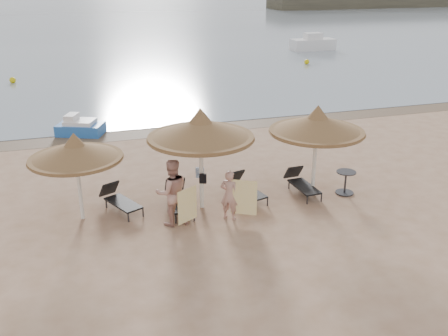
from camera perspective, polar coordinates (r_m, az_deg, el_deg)
The scene contains 20 objects.
ground at distance 14.09m, azimuth -0.79°, elevation -6.81°, with size 160.00×160.00×0.00m, color tan.
sea at distance 92.20m, azimuth -15.72°, elevation 16.61°, with size 200.00×140.00×0.03m, color slate.
wet_sand_strip at distance 22.59m, azimuth -7.61°, elevation 4.12°, with size 200.00×1.60×0.01m, color brown.
palapa_left at distance 14.35m, azimuth -16.64°, elevation 1.84°, with size 2.63×2.63×2.60m.
palapa_center at distance 14.35m, azimuth -2.69°, elevation 4.43°, with size 3.14×3.14×3.11m.
palapa_right at distance 15.57m, azimuth 10.59°, elevation 4.95°, with size 2.97×2.97×2.94m.
lounger_far_left at distance 15.31m, azimuth -11.91°, elevation -3.49°, with size 1.19×1.73×0.74m.
lounger_near_left at distance 15.09m, azimuth -5.22°, elevation -3.36°, with size 0.64×1.80×0.80m.
lounger_near_right at distance 15.78m, azimuth 2.33°, elevation -2.22°, with size 0.95×1.76×0.75m.
lounger_far_right at distance 16.33m, azimuth 8.79°, elevation -1.65°, with size 0.62×1.67×0.74m.
side_table at distance 16.50m, azimuth 13.69°, elevation -1.69°, with size 0.63×0.63×0.76m.
person_left at distance 13.88m, azimuth -5.99°, elevation -2.21°, with size 1.04×0.67×2.25m, color tan.
person_right at distance 14.20m, azimuth 0.62°, elevation -2.66°, with size 0.80×0.52×1.74m, color tan.
towel_left at distance 13.81m, azimuth -4.20°, elevation -4.25°, with size 0.63×0.38×1.00m.
towel_right at distance 14.14m, azimuth 2.28°, elevation -3.39°, with size 0.67×0.39×1.06m.
bag_patterned at distance 14.98m, azimuth -2.77°, elevation -0.53°, with size 0.27×0.16×0.32m.
bag_dark at distance 14.70m, azimuth -2.43°, elevation -1.21°, with size 0.22×0.15×0.30m.
pedal_boat at distance 22.84m, azimuth -16.14°, elevation 4.52°, with size 2.25×1.82×0.91m.
buoy_left at distance 35.23m, azimuth -23.01°, elevation 9.23°, with size 0.40×0.40×0.40m, color #DFC10A.
buoy_right at distance 39.92m, azimuth 9.44°, elevation 11.88°, with size 0.40×0.40×0.40m, color #DFC10A.
Camera 1 is at (-3.50, -11.90, 6.68)m, focal length 40.00 mm.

